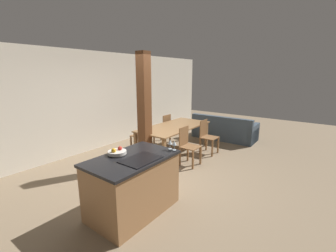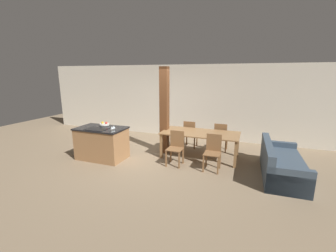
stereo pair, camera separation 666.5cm
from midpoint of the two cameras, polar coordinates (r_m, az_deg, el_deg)
ground_plane at (r=4.71m, az=-44.52°, el=-19.29°), size 16.00×16.00×0.00m
wall_back at (r=6.81m, az=-49.93°, el=1.00°), size 11.20×0.08×2.70m
kitchen_island at (r=4.18m, az=-61.20°, el=-19.42°), size 1.36×0.84×0.91m
fruit_bowl at (r=4.24m, az=-62.98°, el=-12.11°), size 0.28×0.28×0.11m
wine_glass_near at (r=3.56m, az=-54.10°, el=-12.47°), size 0.07×0.07×0.16m
wine_glass_middle at (r=3.64m, az=-54.10°, el=-12.01°), size 0.07×0.07×0.16m
dining_table at (r=5.29m, az=-31.49°, el=-6.15°), size 2.17×1.02×0.74m
dining_chair_near_left at (r=4.55m, az=-33.39°, el=-11.90°), size 0.40×0.40×0.90m
dining_chair_near_right at (r=4.91m, az=-22.61°, el=-8.89°), size 0.40×0.40×0.90m
dining_chair_far_left at (r=5.89m, az=-38.43°, el=-7.18°), size 0.40×0.40×0.90m
dining_chair_far_right at (r=6.17m, az=-29.71°, el=-5.17°), size 0.40×0.40×0.90m
couch at (r=5.99m, az=-10.35°, el=-6.14°), size 0.90×2.01×0.79m
timber_post at (r=4.91m, az=-44.55°, el=-1.79°), size 0.23×0.23×2.57m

